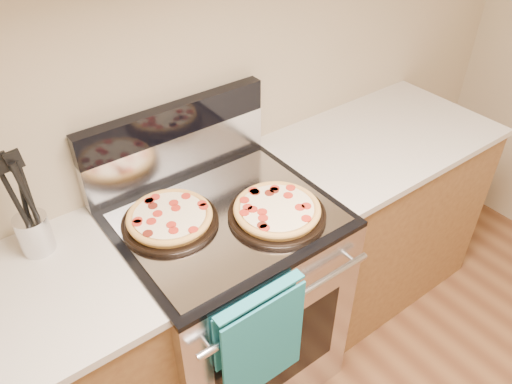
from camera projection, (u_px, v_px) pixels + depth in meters
wall_back at (163, 68)px, 1.74m from camera, size 4.00×0.00×4.00m
range_body at (228, 300)px, 2.07m from camera, size 0.76×0.68×0.90m
oven_window at (279, 356)px, 1.86m from camera, size 0.56×0.01×0.40m
cooktop at (224, 216)px, 1.78m from camera, size 0.76×0.68×0.02m
backsplash_lower at (178, 154)px, 1.92m from camera, size 0.76×0.06×0.18m
backsplash_upper at (174, 120)px, 1.83m from camera, size 0.76×0.06×0.12m
oven_handle at (290, 302)px, 1.62m from camera, size 0.70×0.03×0.03m
dish_towel at (260, 339)px, 1.62m from camera, size 0.32×0.05×0.42m
foil_sheet at (228, 217)px, 1.76m from camera, size 0.70×0.55×0.01m
cabinet_right at (369, 216)px, 2.51m from camera, size 1.00×0.62×0.88m
countertop_right at (383, 138)px, 2.23m from camera, size 1.02×0.64×0.03m
pepperoni_pizza_back at (170, 218)px, 1.72m from camera, size 0.40×0.40×0.04m
pepperoni_pizza_front at (277, 211)px, 1.74m from camera, size 0.37×0.37×0.05m
utensil_crock at (35, 234)px, 1.61m from camera, size 0.14×0.14×0.13m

